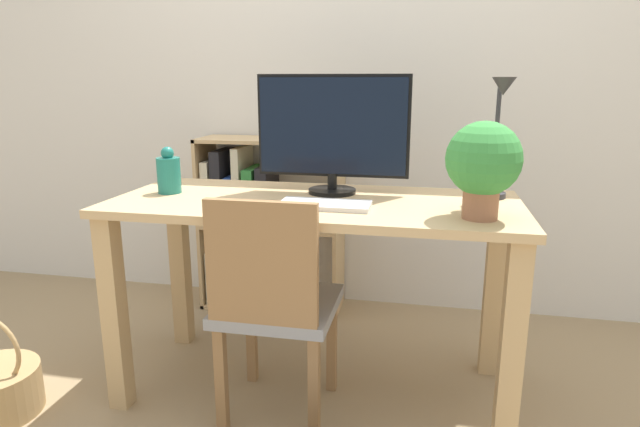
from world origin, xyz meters
TOP-DOWN VIEW (x-y plane):
  - ground_plane at (0.00, 0.00)m, footprint 10.00×10.00m
  - wall_back at (0.00, 0.92)m, footprint 8.00×0.05m
  - desk at (0.00, 0.00)m, footprint 1.47×0.63m
  - monitor at (0.04, 0.13)m, footprint 0.58×0.18m
  - keyboard at (0.06, -0.10)m, footprint 0.31×0.15m
  - vase at (-0.57, 0.01)m, footprint 0.09×0.09m
  - desk_lamp at (0.63, 0.11)m, footprint 0.10×0.19m
  - potted_plant at (0.56, -0.16)m, footprint 0.23×0.23m
  - chair at (-0.09, -0.22)m, footprint 0.40×0.40m
  - bookshelf at (-0.51, 0.74)m, footprint 0.73×0.28m

SIDE VIEW (x-z plane):
  - ground_plane at x=0.00m, z-range 0.00..0.00m
  - chair at x=-0.09m, z-range 0.03..0.86m
  - bookshelf at x=-0.51m, z-range 0.01..0.91m
  - desk at x=0.00m, z-range 0.24..1.00m
  - keyboard at x=0.06m, z-range 0.76..0.78m
  - vase at x=-0.57m, z-range 0.75..0.92m
  - potted_plant at x=0.56m, z-range 0.78..1.09m
  - monitor at x=0.04m, z-range 0.78..1.22m
  - desk_lamp at x=0.63m, z-range 0.81..1.24m
  - wall_back at x=0.00m, z-range 0.00..2.60m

